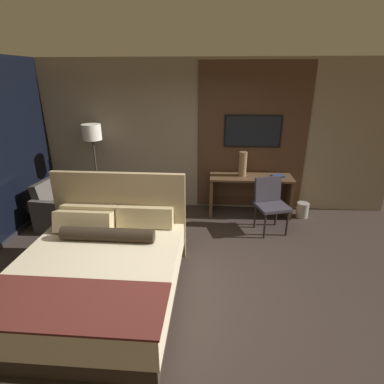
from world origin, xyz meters
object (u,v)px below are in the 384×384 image
Objects in this scene: bed at (99,272)px; desk at (250,188)px; book at (278,176)px; vase_tall at (243,164)px; armchair_by_window at (63,210)px; desk_chair at (270,200)px; tv at (253,131)px; floor_lamp at (93,139)px; waste_bin at (302,210)px.

bed is 3.21m from desk.
vase_tall is at bearing 178.20° from book.
book is at bearing -73.94° from armchair_by_window.
armchair_by_window is at bearing -167.43° from desk.
armchair_by_window is (-3.60, -0.11, -0.27)m from desk_chair.
tv is at bearing 54.77° from vase_tall.
desk_chair reaches higher than armchair_by_window.
bed is 3.54m from book.
desk_chair is 1.09× the size of armchair_by_window.
bed is at bearing -69.67° from floor_lamp.
tv reaches higher than book.
waste_bin is (4.33, 0.64, -0.14)m from armchair_by_window.
waste_bin is (0.50, -0.08, -0.63)m from book.
armchair_by_window is 0.50× the size of floor_lamp.
armchair_by_window is at bearing -124.02° from floor_lamp.
vase_tall reaches higher than waste_bin.
armchair_by_window is 3.00× the size of waste_bin.
desk_chair is 0.68m from book.
armchair_by_window reaches higher than desk.
bed reaches higher than waste_bin.
bed is at bearing -141.45° from waste_bin.
tv is 3.71× the size of waste_bin.
book is (0.49, -0.03, 0.27)m from desk.
vase_tall reaches higher than armchair_by_window.
tv reaches higher than bed.
vase_tall is at bearing -71.46° from armchair_by_window.
book is at bearing -3.42° from desk.
bed is 3.85m from waste_bin.
desk_chair reaches higher than waste_bin.
floor_lamp is at bearing -178.02° from vase_tall.
bed is 2.49× the size of armchair_by_window.
vase_tall is at bearing 175.22° from waste_bin.
book reaches higher than waste_bin.
book is at bearing 52.47° from desk_chair.
desk_chair is at bearing -110.35° from book.
desk_chair is at bearing 39.28° from bed.
bed is 1.24× the size of floor_lamp.
bed is at bearing -126.45° from tv.
tv is at bearing 90.00° from desk_chair.
desk is 0.69m from desk_chair.
floor_lamp reaches higher than armchair_by_window.
vase_tall is (1.85, 2.49, 0.65)m from bed.
bed is 2.01× the size of tv.
tv reaches higher than floor_lamp.
desk is 0.90× the size of floor_lamp.
armchair_by_window is at bearing 164.52° from desk_chair.
bed reaches higher than vase_tall.
book is (0.49, -0.25, -0.77)m from tv.
vase_tall is (-0.16, -0.23, -0.56)m from tv.
floor_lamp is (-3.17, 0.53, 0.86)m from desk_chair.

